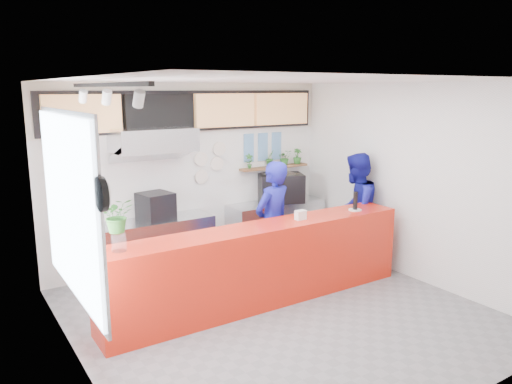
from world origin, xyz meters
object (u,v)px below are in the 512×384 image
service_counter (262,265)px  panini_oven (156,206)px  pepper_mill (355,201)px  staff_center (273,224)px  espresso_machine (281,188)px  staff_right (355,209)px

service_counter → panini_oven: 2.04m
panini_oven → pepper_mill: size_ratio=1.74×
service_counter → staff_center: staff_center is taller
service_counter → pepper_mill: bearing=-1.4°
panini_oven → espresso_machine: 2.39m
service_counter → staff_center: size_ratio=2.40×
espresso_machine → staff_center: bearing=-106.4°
panini_oven → staff_center: bearing=-55.0°
espresso_machine → staff_right: size_ratio=0.42×
service_counter → staff_center: bearing=43.5°
pepper_mill → panini_oven: bearing=143.1°
espresso_machine → pepper_mill: (0.06, -1.84, 0.10)m
espresso_machine → pepper_mill: size_ratio=2.90×
espresso_machine → staff_center: size_ratio=0.42×
panini_oven → espresso_machine: espresso_machine is taller
espresso_machine → staff_right: 1.46m
staff_center → staff_right: bearing=163.4°
espresso_machine → staff_right: (0.58, -1.32, -0.21)m
panini_oven → pepper_mill: bearing=-47.0°
service_counter → pepper_mill: size_ratio=16.65×
service_counter → espresso_machine: espresso_machine is taller
service_counter → staff_center: 0.82m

